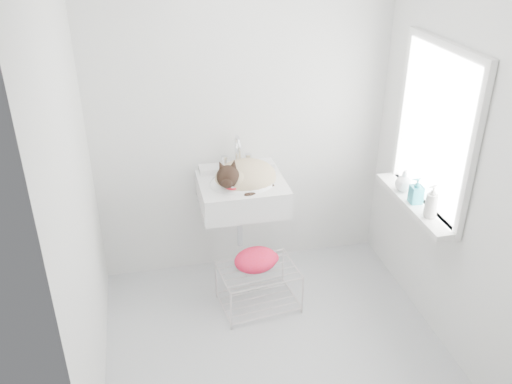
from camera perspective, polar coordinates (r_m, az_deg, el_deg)
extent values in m
cube|color=#AFB0B2|center=(3.80, 1.87, -15.35)|extent=(2.20, 2.00, 0.02)
cube|color=silver|center=(3.98, -1.45, 8.03)|extent=(2.20, 0.02, 2.50)
cube|color=silver|center=(3.51, 19.93, 3.48)|extent=(0.02, 2.00, 2.50)
cube|color=silver|center=(3.02, -18.42, -0.23)|extent=(0.02, 2.00, 2.50)
cube|color=white|center=(3.62, 18.38, 6.20)|extent=(0.01, 0.80, 1.00)
cube|color=white|center=(3.61, 18.18, 6.19)|extent=(0.04, 0.90, 1.10)
cube|color=white|center=(3.79, 16.25, -1.16)|extent=(0.16, 0.88, 0.04)
cube|color=white|center=(3.89, -1.49, 1.14)|extent=(0.61, 0.54, 0.25)
ellipsoid|color=tan|center=(3.88, -1.03, 1.52)|extent=(0.51, 0.47, 0.23)
sphere|color=black|center=(3.74, -3.35, 2.20)|extent=(0.20, 0.20, 0.16)
torus|color=red|center=(3.76, -3.04, 1.56)|extent=(0.17, 0.17, 0.06)
cube|color=#BEB6B7|center=(3.99, 0.27, -10.05)|extent=(0.57, 0.43, 0.32)
ellipsoid|color=#D80200|center=(3.88, -0.01, -7.56)|extent=(0.37, 0.31, 0.13)
imported|color=silver|center=(3.62, 17.67, -2.48)|extent=(0.09, 0.09, 0.19)
imported|color=teal|center=(3.76, 16.29, -1.05)|extent=(0.09, 0.08, 0.18)
imported|color=white|center=(3.90, 15.10, 0.19)|extent=(0.16, 0.16, 0.15)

